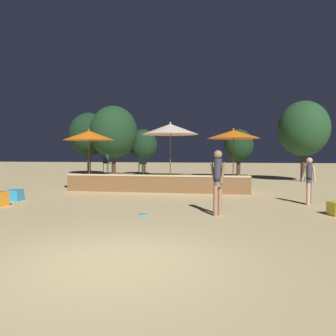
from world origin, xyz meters
TOP-DOWN VIEW (x-y plane):
  - ground_plane at (0.00, 0.00)m, footprint 120.00×120.00m
  - wooden_deck at (-1.35, 10.48)m, footprint 8.41×2.39m
  - patio_umbrella_0 at (2.11, 9.65)m, footprint 2.30×2.30m
  - patio_umbrella_1 at (-0.66, 9.46)m, footprint 2.52×2.52m
  - patio_umbrella_2 at (-4.49, 9.40)m, footprint 2.37×2.37m
  - cube_seat_2 at (-5.96, 5.99)m, footprint 0.48×0.48m
  - person_1 at (4.60, 6.89)m, footprint 0.48×0.28m
  - person_2 at (1.57, 4.34)m, footprint 0.49×0.44m
  - bistro_chair_0 at (-4.32, 11.17)m, footprint 0.47×0.47m
  - bistro_chair_1 at (-2.12, 10.13)m, footprint 0.45×0.46m
  - frisbee_disc at (-0.54, 4.04)m, footprint 0.24×0.24m
  - background_tree_0 at (-4.99, 21.52)m, footprint 2.32×2.32m
  - background_tree_1 at (6.61, 16.92)m, footprint 3.16×3.16m
  - background_tree_2 at (2.68, 18.86)m, footprint 2.07×2.07m
  - background_tree_3 at (-9.66, 21.18)m, footprint 3.27×3.27m
  - background_tree_4 at (-6.53, 18.59)m, footprint 3.55×3.55m

SIDE VIEW (x-z plane):
  - ground_plane at x=0.00m, z-range 0.00..0.00m
  - frisbee_disc at x=-0.54m, z-range 0.00..0.03m
  - cube_seat_2 at x=-5.96m, z-range 0.00..0.41m
  - wooden_deck at x=-1.35m, z-range -0.04..0.78m
  - person_1 at x=4.60m, z-range 0.05..1.68m
  - person_2 at x=1.57m, z-range 0.11..1.96m
  - bistro_chair_0 at x=-4.32m, z-range 0.91..1.81m
  - bistro_chair_1 at x=-2.12m, z-range 0.91..1.81m
  - background_tree_2 at x=2.68m, z-range 0.59..4.08m
  - background_tree_0 at x=-4.99m, z-range 0.60..4.39m
  - patio_umbrella_0 at x=2.11m, z-range 1.17..4.03m
  - patio_umbrella_2 at x=-4.49m, z-range 1.15..4.05m
  - patio_umbrella_1 at x=-0.66m, z-range 1.26..4.43m
  - background_tree_1 at x=6.61m, z-range 0.80..5.88m
  - background_tree_4 at x=-6.53m, z-range 0.71..6.06m
  - background_tree_3 at x=-9.66m, z-range 0.80..6.01m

